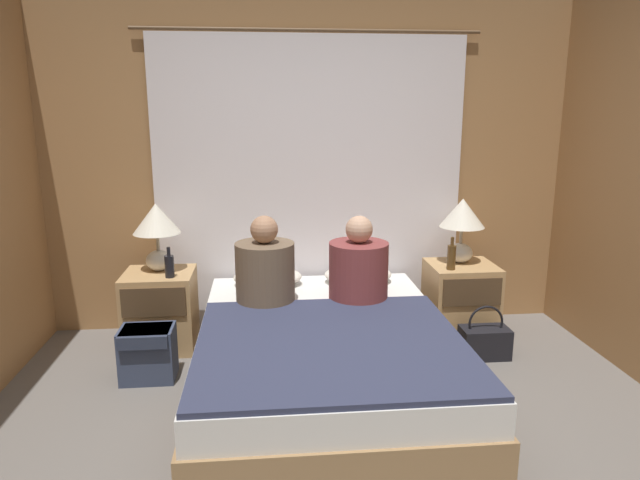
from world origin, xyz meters
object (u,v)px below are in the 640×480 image
at_px(lamp_left, 157,226).
at_px(backpack_on_floor, 148,350).
at_px(pillow_left, 268,277).
at_px(person_right_in_bed, 358,268).
at_px(pillow_right, 358,274).
at_px(person_left_in_bed, 265,270).
at_px(beer_bottle_on_right_stand, 451,257).
at_px(lamp_right, 462,220).
at_px(handbag_on_floor, 485,341).
at_px(nightstand_right, 460,300).
at_px(nightstand_left, 161,310).
at_px(beer_bottle_on_left_stand, 169,266).
at_px(bed, 325,357).

bearing_deg(lamp_left, backpack_on_floor, -89.88).
bearing_deg(pillow_left, person_right_in_bed, -33.70).
bearing_deg(lamp_left, pillow_right, 0.76).
bearing_deg(person_left_in_bed, person_right_in_bed, 0.00).
relative_size(lamp_left, person_right_in_bed, 0.83).
distance_m(person_left_in_bed, beer_bottle_on_right_stand, 1.34).
relative_size(lamp_right, handbag_on_floor, 1.29).
bearing_deg(nightstand_right, backpack_on_floor, -167.04).
relative_size(nightstand_left, lamp_right, 1.15).
bearing_deg(backpack_on_floor, lamp_left, 90.12).
xyz_separation_m(pillow_right, beer_bottle_on_left_stand, (-1.34, -0.20, 0.16)).
bearing_deg(nightstand_left, beer_bottle_on_right_stand, -3.23).
bearing_deg(person_right_in_bed, lamp_right, 24.73).
distance_m(pillow_left, person_right_in_bed, 0.75).
bearing_deg(lamp_right, handbag_on_floor, -84.61).
bearing_deg(backpack_on_floor, pillow_left, 37.61).
xyz_separation_m(pillow_left, backpack_on_floor, (-0.77, -0.59, -0.28)).
distance_m(person_left_in_bed, person_right_in_bed, 0.62).
height_order(person_left_in_bed, beer_bottle_on_left_stand, person_left_in_bed).
height_order(nightstand_left, handbag_on_floor, nightstand_left).
relative_size(bed, lamp_right, 4.32).
xyz_separation_m(person_left_in_bed, backpack_on_floor, (-0.75, -0.19, -0.45)).
bearing_deg(beer_bottle_on_right_stand, backpack_on_floor, -169.37).
distance_m(bed, pillow_right, 0.93).
xyz_separation_m(pillow_right, person_right_in_bed, (-0.07, -0.40, 0.17)).
bearing_deg(beer_bottle_on_right_stand, person_left_in_bed, -171.33).
bearing_deg(person_right_in_bed, pillow_left, 146.30).
relative_size(pillow_left, backpack_on_floor, 1.46).
height_order(nightstand_right, handbag_on_floor, nightstand_right).
distance_m(nightstand_right, backpack_on_floor, 2.26).
xyz_separation_m(nightstand_left, person_right_in_bed, (1.37, -0.32, 0.36)).
xyz_separation_m(nightstand_right, pillow_right, (-0.77, 0.08, 0.20)).
relative_size(lamp_left, pillow_right, 0.96).
distance_m(lamp_left, backpack_on_floor, 0.89).
height_order(nightstand_right, beer_bottle_on_left_stand, beer_bottle_on_left_stand).
height_order(lamp_left, pillow_left, lamp_left).
xyz_separation_m(beer_bottle_on_right_stand, backpack_on_floor, (-2.08, -0.39, -0.46)).
bearing_deg(backpack_on_floor, pillow_right, 22.34).
xyz_separation_m(pillow_right, person_left_in_bed, (-0.69, -0.40, 0.17)).
xyz_separation_m(lamp_right, handbag_on_floor, (0.04, -0.46, -0.77)).
distance_m(lamp_right, person_right_in_bed, 0.95).
bearing_deg(bed, handbag_on_floor, 16.65).
relative_size(person_right_in_bed, beer_bottle_on_right_stand, 2.45).
bearing_deg(nightstand_right, person_left_in_bed, -167.61).
height_order(pillow_left, beer_bottle_on_left_stand, beer_bottle_on_left_stand).
relative_size(pillow_right, person_right_in_bed, 0.86).
height_order(lamp_left, person_left_in_bed, lamp_left).
relative_size(person_left_in_bed, beer_bottle_on_right_stand, 2.50).
bearing_deg(person_right_in_bed, nightstand_right, 20.99).
bearing_deg(lamp_right, backpack_on_floor, -165.47).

